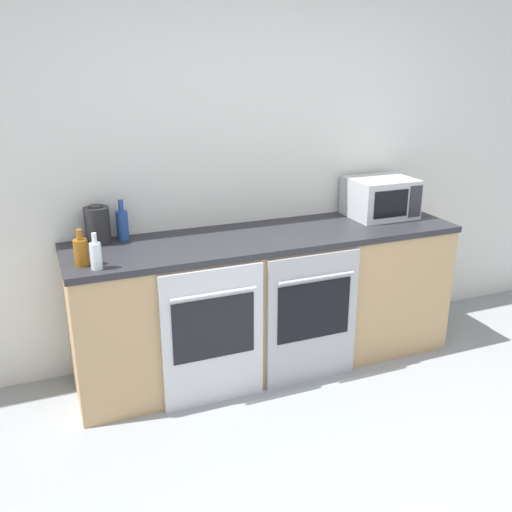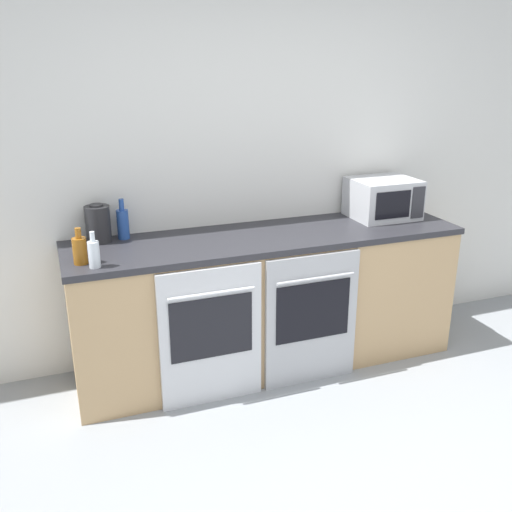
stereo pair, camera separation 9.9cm
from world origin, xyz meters
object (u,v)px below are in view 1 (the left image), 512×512
object	(u,v)px
bottle_amber	(81,251)
kettle	(97,225)
oven_left	(213,337)
bottle_blue	(122,224)
microwave	(380,197)
bottle_clear	(96,255)
oven_right	(313,319)

from	to	relation	value
bottle_amber	kettle	size ratio (longest dim) A/B	0.86
oven_left	bottle_blue	size ratio (longest dim) A/B	3.41
oven_left	bottle_amber	bearing A→B (deg)	164.38
microwave	bottle_clear	distance (m)	2.03
bottle_clear	bottle_blue	distance (m)	0.52
oven_right	kettle	world-z (taller)	kettle
bottle_clear	kettle	size ratio (longest dim) A/B	0.85
oven_right	microwave	bearing A→B (deg)	30.68
oven_right	kettle	distance (m)	1.44
oven_left	bottle_amber	distance (m)	0.89
oven_left	oven_right	bearing A→B (deg)	0.00
oven_right	bottle_amber	size ratio (longest dim) A/B	4.23
oven_right	kettle	size ratio (longest dim) A/B	3.66
bottle_clear	bottle_blue	world-z (taller)	bottle_blue
oven_left	oven_right	xyz separation A→B (m)	(0.65, 0.00, 0.00)
bottle_amber	bottle_blue	size ratio (longest dim) A/B	0.81
oven_left	kettle	size ratio (longest dim) A/B	3.66
bottle_blue	oven_left	bearing A→B (deg)	-55.82
oven_right	microwave	distance (m)	1.06
oven_right	bottle_amber	bearing A→B (deg)	171.91
oven_left	oven_right	size ratio (longest dim) A/B	1.00
kettle	microwave	bearing A→B (deg)	-3.51
bottle_clear	bottle_blue	size ratio (longest dim) A/B	0.79
bottle_clear	bottle_blue	xyz separation A→B (m)	(0.22, 0.47, 0.02)
oven_right	bottle_clear	size ratio (longest dim) A/B	4.29
oven_left	microwave	distance (m)	1.59
microwave	kettle	bearing A→B (deg)	176.49
bottle_amber	kettle	bearing A→B (deg)	69.66
oven_right	bottle_blue	size ratio (longest dim) A/B	3.41
microwave	bottle_blue	xyz separation A→B (m)	(-1.78, 0.13, -0.04)
microwave	bottle_amber	xyz separation A→B (m)	(-2.07, -0.25, -0.06)
oven_right	bottle_blue	distance (m)	1.32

